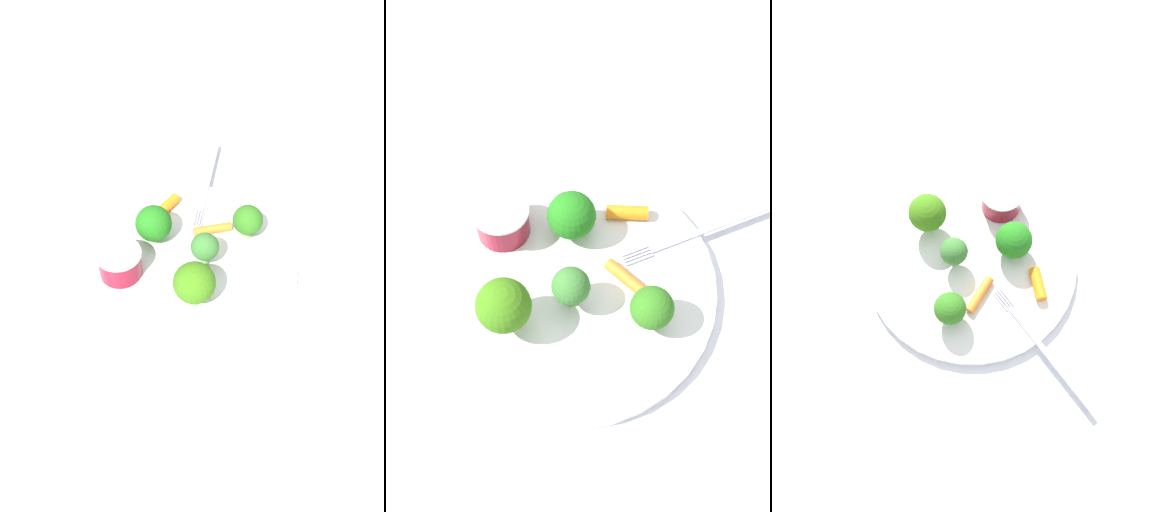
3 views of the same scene
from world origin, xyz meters
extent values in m
plane|color=silver|center=(0.00, 0.00, 0.00)|extent=(2.40, 2.40, 0.00)
cylinder|color=white|center=(0.00, 0.00, 0.01)|extent=(0.27, 0.27, 0.01)
cylinder|color=maroon|center=(-0.02, 0.08, 0.03)|extent=(0.05, 0.05, 0.03)
cylinder|color=silver|center=(-0.02, 0.08, 0.05)|extent=(0.05, 0.05, 0.00)
cylinder|color=#7EC168|center=(-0.01, -0.02, 0.02)|extent=(0.01, 0.01, 0.02)
sphere|color=#37712F|center=(-0.01, -0.02, 0.04)|extent=(0.03, 0.03, 0.03)
cylinder|color=#8FAC72|center=(0.03, -0.07, 0.02)|extent=(0.01, 0.01, 0.02)
sphere|color=#2F6F1C|center=(0.03, -0.07, 0.04)|extent=(0.04, 0.04, 0.04)
cylinder|color=#99B366|center=(0.03, 0.04, 0.02)|extent=(0.01, 0.01, 0.01)
sphere|color=#1F7219|center=(0.03, 0.04, 0.04)|extent=(0.05, 0.05, 0.05)
cylinder|color=#80C570|center=(-0.07, 0.00, 0.02)|extent=(0.01, 0.01, 0.02)
sphere|color=#3A7415|center=(-0.07, 0.00, 0.05)|extent=(0.05, 0.05, 0.05)
cylinder|color=orange|center=(0.09, 0.02, 0.02)|extent=(0.04, 0.04, 0.01)
cylinder|color=orange|center=(0.04, -0.03, 0.02)|extent=(0.02, 0.05, 0.01)
cube|color=#AEAEC1|center=(0.15, -0.04, 0.01)|extent=(0.15, 0.04, 0.00)
cube|color=#AEAEC1|center=(0.06, -0.02, 0.01)|extent=(0.03, 0.01, 0.00)
cube|color=#AEAEC1|center=(0.06, -0.02, 0.01)|extent=(0.03, 0.01, 0.00)
cube|color=#AEAEC1|center=(0.07, -0.02, 0.01)|extent=(0.03, 0.01, 0.00)
cube|color=#AEAEC1|center=(0.07, -0.01, 0.01)|extent=(0.03, 0.01, 0.00)
camera|label=1|loc=(-0.41, 0.03, 0.49)|focal=35.96mm
camera|label=2|loc=(-0.15, -0.20, 0.50)|focal=41.45mm
camera|label=3|loc=(0.16, -0.20, 0.58)|focal=34.46mm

